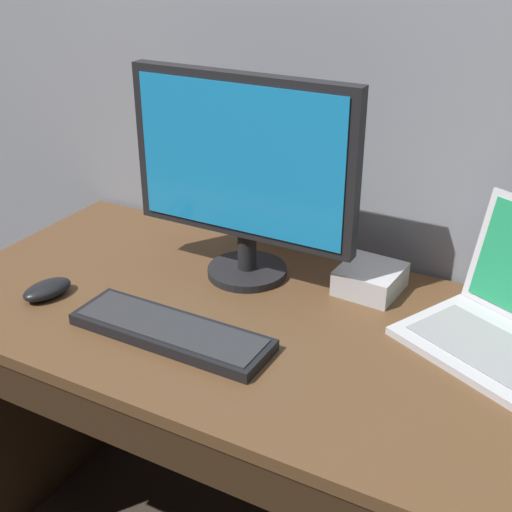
{
  "coord_description": "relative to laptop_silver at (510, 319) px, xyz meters",
  "views": [
    {
      "loc": [
        0.5,
        -1.05,
        1.52
      ],
      "look_at": [
        -0.07,
        0.0,
        0.92
      ],
      "focal_mm": 48.0,
      "sensor_mm": 36.0,
      "label": 1
    }
  ],
  "objects": [
    {
      "name": "desk",
      "position": [
        -0.39,
        -0.16,
        -0.28
      ],
      "size": [
        1.53,
        0.69,
        0.78
      ],
      "color": "brown",
      "rests_on": "ground"
    },
    {
      "name": "laptop_silver",
      "position": [
        0.0,
        0.0,
        0.0
      ],
      "size": [
        0.4,
        0.39,
        0.25
      ],
      "color": "silver",
      "rests_on": "desk"
    },
    {
      "name": "external_monitor",
      "position": [
        -0.57,
        -0.01,
        0.2
      ],
      "size": [
        0.51,
        0.18,
        0.46
      ],
      "color": "black",
      "rests_on": "desk"
    },
    {
      "name": "wired_keyboard",
      "position": [
        -0.58,
        -0.29,
        -0.04
      ],
      "size": [
        0.41,
        0.13,
        0.03
      ],
      "color": "black",
      "rests_on": "desk"
    },
    {
      "name": "computer_mouse",
      "position": [
        -0.9,
        -0.28,
        -0.04
      ],
      "size": [
        0.09,
        0.12,
        0.03
      ],
      "primitive_type": "ellipsoid",
      "rotation": [
        0.0,
        0.0,
        -0.24
      ],
      "color": "black",
      "rests_on": "desk"
    },
    {
      "name": "external_drive_box",
      "position": [
        -0.3,
        0.07,
        -0.03
      ],
      "size": [
        0.14,
        0.14,
        0.06
      ],
      "primitive_type": "cube",
      "rotation": [
        0.0,
        0.0,
        -0.06
      ],
      "color": "silver",
      "rests_on": "desk"
    }
  ]
}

